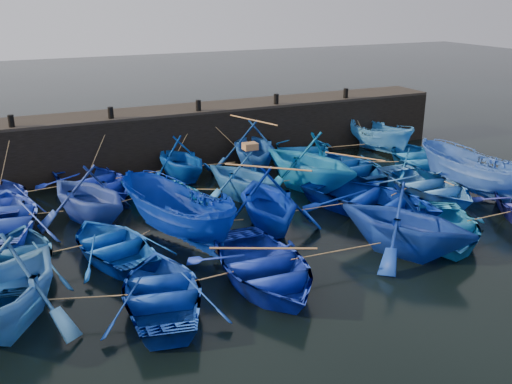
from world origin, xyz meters
name	(u,v)px	position (x,y,z in m)	size (l,w,h in m)	color
ground	(296,241)	(0.00, 0.00, 0.00)	(120.00, 120.00, 0.00)	black
quay_wall	(193,135)	(0.00, 10.50, 1.25)	(26.00, 2.50, 2.50)	black
quay_top	(192,109)	(0.00, 10.50, 2.56)	(26.00, 2.50, 0.12)	black
bollard_0	(11,121)	(-8.00, 9.60, 2.87)	(0.24, 0.24, 0.50)	black
bollard_1	(111,113)	(-4.00, 9.60, 2.87)	(0.24, 0.24, 0.50)	black
bollard_2	(198,105)	(0.00, 9.60, 2.87)	(0.24, 0.24, 0.50)	black
bollard_3	(276,99)	(4.00, 9.60, 2.87)	(0.24, 0.24, 0.50)	black
bollard_4	(346,93)	(8.00, 9.60, 2.87)	(0.24, 0.24, 0.50)	black
boat_0	(1,198)	(-8.78, 7.26, 0.45)	(3.13, 4.37, 0.91)	#1B30A6
boat_1	(94,182)	(-5.29, 7.51, 0.53)	(3.62, 5.06, 1.05)	#0B1D95
boat_2	(180,159)	(-1.52, 7.78, 0.98)	(3.21, 3.72, 1.96)	#02379C
boat_3	(253,146)	(1.89, 7.66, 1.18)	(3.88, 4.50, 2.37)	#13449B
boat_4	(302,150)	(4.71, 8.19, 0.56)	(3.84, 5.37, 1.11)	navy
boat_5	(380,137)	(9.05, 7.88, 0.85)	(1.65, 4.37, 1.69)	blue
boat_6	(1,218)	(-8.85, 4.73, 0.56)	(3.89, 5.44, 1.13)	blue
boat_7	(88,193)	(-5.92, 4.55, 1.10)	(3.60, 4.18, 2.20)	navy
boat_8	(166,194)	(-2.97, 4.98, 0.48)	(3.30, 4.61, 0.96)	blue
boat_9	(243,175)	(0.00, 4.41, 1.01)	(3.31, 3.84, 2.02)	#1753A2
boat_10	(310,161)	(2.93, 4.33, 1.27)	(4.17, 4.84, 2.55)	#0D68BB
boat_11	(352,166)	(5.61, 5.19, 0.45)	(3.09, 4.31, 0.90)	navy
boat_12	(422,159)	(8.99, 4.50, 0.56)	(3.88, 5.43, 1.13)	#0D5092
boat_13	(14,260)	(-8.60, 1.22, 0.50)	(3.47, 4.85, 1.01)	navy
boat_14	(112,244)	(-5.75, 1.34, 0.44)	(3.01, 4.21, 0.87)	#083DB0
boat_15	(176,214)	(-3.60, 1.60, 0.99)	(1.92, 5.10, 1.97)	navy
boat_16	(268,200)	(-0.47, 1.21, 1.13)	(3.69, 4.28, 2.25)	#0326C3
boat_17	(372,199)	(3.78, 1.11, 0.56)	(3.86, 5.40, 1.12)	#001B87
boat_18	(427,185)	(6.79, 1.60, 0.52)	(3.56, 4.97, 1.03)	blue
boat_19	(473,173)	(8.57, 1.02, 0.97)	(1.88, 4.99, 1.93)	#254FA7
boat_20	(5,284)	(-8.83, -1.61, 1.18)	(3.87, 4.49, 2.36)	blue
boat_21	(163,291)	(-5.15, -2.22, 0.46)	(3.17, 4.43, 0.92)	navy
boat_22	(263,266)	(-2.21, -2.15, 0.52)	(3.62, 5.06, 1.05)	#0D2396
boat_23	(406,220)	(2.61, -2.27, 1.16)	(3.79, 4.40, 2.32)	navy
boat_24	(446,228)	(4.54, -2.02, 0.46)	(3.16, 4.42, 0.92)	#1263B0
wooden_crate	(250,146)	(0.30, 4.41, 2.15)	(0.54, 0.44, 0.26)	brown
mooring_ropes	(241,174)	(0.12, 4.96, 0.88)	(17.88, 11.81, 2.10)	tan
loose_oars	(288,165)	(1.20, 2.98, 1.67)	(10.08, 11.88, 1.53)	#99724C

